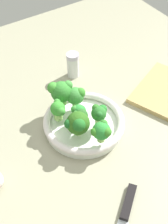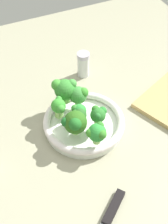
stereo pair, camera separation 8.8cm
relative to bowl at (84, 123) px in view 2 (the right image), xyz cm
name	(u,v)px [view 2 (the right image)]	position (x,y,z in cm)	size (l,w,h in cm)	color
ground_plane	(85,127)	(0.95, 0.98, -3.26)	(130.00, 130.00, 2.50)	gray
bowl	(84,123)	(0.00, 0.00, 0.00)	(24.38, 24.38, 3.94)	white
broccoli_floret_0	(97,133)	(-0.34, -9.16, 5.97)	(5.63, 5.47, 6.56)	#93C164
broccoli_floret_1	(75,122)	(-4.14, -3.40, 6.18)	(7.81, 6.96, 7.43)	#95C160
broccoli_floret_2	(98,115)	(2.88, -3.39, 5.91)	(5.11, 4.65, 6.26)	#9DC974
broccoli_floret_3	(78,95)	(0.89, 6.33, 5.76)	(5.96, 5.90, 6.43)	#8CC164
broccoli_floret_4	(65,89)	(-2.11, 9.29, 6.84)	(7.39, 6.47, 8.02)	#76BD53
broccoli_floret_5	(59,107)	(-6.11, 4.10, 5.81)	(4.29, 5.61, 6.31)	#91C662
broccoli_floret_6	(79,111)	(-1.25, 0.86, 4.86)	(4.61, 4.76, 5.05)	#76BC4D
knife	(105,224)	(-7.96, -29.60, -1.45)	(22.50, 18.19, 1.50)	silver
pepper_shaker	(83,64)	(9.97, 22.39, 2.66)	(4.34, 4.34, 9.21)	silver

